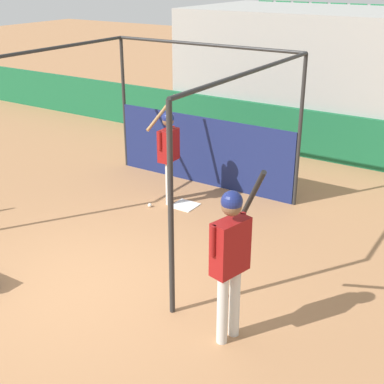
# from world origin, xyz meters

# --- Properties ---
(ground_plane) EXTENTS (60.00, 60.00, 0.00)m
(ground_plane) POSITION_xyz_m (0.00, 0.00, 0.00)
(ground_plane) COLOR #A8754C
(outfield_wall) EXTENTS (24.00, 0.12, 1.11)m
(outfield_wall) POSITION_xyz_m (0.00, 6.91, 0.56)
(outfield_wall) COLOR #196038
(outfield_wall) RESTS_ON ground
(bleacher_section) EXTENTS (6.50, 4.00, 3.19)m
(bleacher_section) POSITION_xyz_m (0.00, 8.97, 1.59)
(bleacher_section) COLOR #9E9E99
(bleacher_section) RESTS_ON ground
(batting_cage) EXTENTS (4.08, 4.08, 2.81)m
(batting_cage) POSITION_xyz_m (-0.61, 3.56, 1.21)
(batting_cage) COLOR #282828
(batting_cage) RESTS_ON ground
(home_plate) EXTENTS (0.44, 0.44, 0.02)m
(home_plate) POSITION_xyz_m (-0.29, 3.05, 0.01)
(home_plate) COLOR white
(home_plate) RESTS_ON ground
(player_batter) EXTENTS (0.54, 0.89, 1.91)m
(player_batter) POSITION_xyz_m (-0.65, 3.06, 1.05)
(player_batter) COLOR silver
(player_batter) RESTS_ON ground
(player_waiting) EXTENTS (0.47, 0.80, 2.14)m
(player_waiting) POSITION_xyz_m (2.26, 0.13, 1.18)
(player_waiting) COLOR silver
(player_waiting) RESTS_ON ground
(baseball) EXTENTS (0.07, 0.07, 0.07)m
(baseball) POSITION_xyz_m (-0.81, 2.65, 0.04)
(baseball) COLOR white
(baseball) RESTS_ON ground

